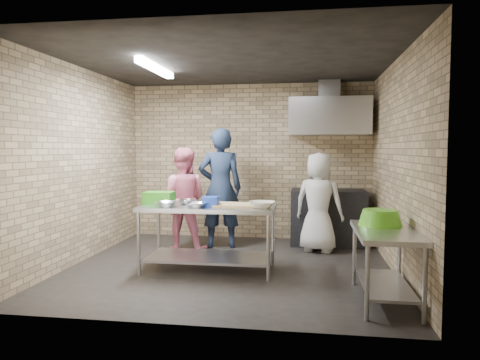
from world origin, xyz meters
name	(u,v)px	position (x,y,z in m)	size (l,w,h in m)	color
floor	(230,267)	(0.00, 0.00, 0.00)	(4.20, 4.20, 0.00)	black
ceiling	(230,61)	(0.00, 0.00, 2.70)	(4.20, 4.20, 0.00)	black
back_wall	(250,162)	(0.00, 2.00, 1.35)	(4.20, 0.06, 2.70)	tan
front_wall	(191,174)	(0.00, -2.00, 1.35)	(4.20, 0.06, 2.70)	tan
left_wall	(81,165)	(-2.10, 0.00, 1.35)	(0.06, 4.00, 2.70)	tan
right_wall	(396,167)	(2.10, 0.00, 1.35)	(0.06, 4.00, 2.70)	tan
prep_table	(209,238)	(-0.24, -0.22, 0.43)	(1.70, 0.85, 0.85)	#A9ACB0
side_counter	(385,266)	(1.80, -1.10, 0.38)	(0.60, 1.20, 0.75)	silver
stove	(328,217)	(1.35, 1.65, 0.45)	(1.20, 0.70, 0.90)	black
range_hood	(329,117)	(1.35, 1.70, 2.10)	(1.30, 0.60, 0.60)	silver
hood_duct	(329,90)	(1.35, 1.85, 2.55)	(0.35, 0.30, 0.30)	#A5A8AD
wall_shelf	(347,128)	(1.65, 1.89, 1.92)	(0.80, 0.20, 0.04)	#3F2B19
fluorescent_fixture	(156,68)	(-1.00, 0.00, 2.64)	(0.10, 1.25, 0.08)	white
green_crate	(159,198)	(-0.94, -0.10, 0.93)	(0.38, 0.28, 0.15)	green
blue_tub	(211,201)	(-0.19, -0.32, 0.91)	(0.19, 0.19, 0.12)	#193DBE
cutting_board	(235,205)	(0.11, -0.24, 0.86)	(0.52, 0.40, 0.03)	tan
mixing_bowl_a	(166,204)	(-0.74, -0.42, 0.88)	(0.27, 0.27, 0.07)	silver
mixing_bowl_b	(187,202)	(-0.54, -0.17, 0.88)	(0.20, 0.20, 0.06)	#B1B4B8
mixing_bowl_c	(197,205)	(-0.34, -0.44, 0.88)	(0.24, 0.24, 0.06)	#B7B9BE
ceramic_bowl	(262,205)	(0.46, -0.37, 0.89)	(0.33, 0.33, 0.08)	beige
green_basin	(380,218)	(1.78, -0.85, 0.83)	(0.46, 0.46, 0.17)	#59C626
bottle_red	(331,122)	(1.40, 1.89, 2.03)	(0.07, 0.07, 0.18)	#B22619
bottle_green	(356,122)	(1.80, 1.89, 2.02)	(0.06, 0.06, 0.15)	green
man_navy	(220,188)	(-0.36, 1.15, 0.95)	(0.69, 0.45, 1.90)	#151F36
woman_pink	(183,199)	(-0.90, 0.86, 0.80)	(0.77, 0.60, 1.59)	pink
woman_white	(319,202)	(1.18, 1.09, 0.76)	(0.74, 0.48, 1.52)	silver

